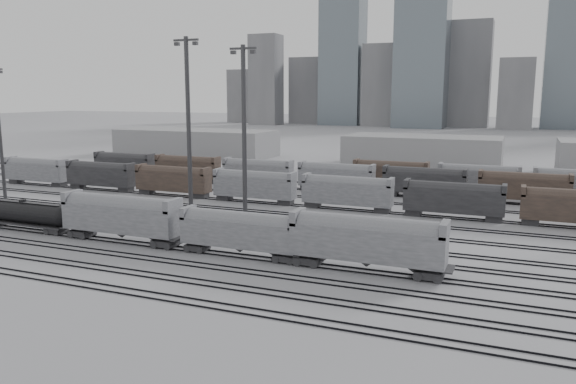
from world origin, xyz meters
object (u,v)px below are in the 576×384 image
at_px(hopper_car_a, 121,214).
at_px(tank_car_b, 23,213).
at_px(hopper_car_b, 240,230).
at_px(light_mast_c, 244,131).
at_px(hopper_car_c, 367,239).

bearing_deg(hopper_car_a, tank_car_b, -180.00).
xyz_separation_m(tank_car_b, hopper_car_b, (34.16, -0.00, 0.83)).
bearing_deg(tank_car_b, hopper_car_b, -0.00).
bearing_deg(tank_car_b, light_mast_c, 29.42).
distance_m(tank_car_b, light_mast_c, 33.12).
height_order(hopper_car_a, hopper_car_c, hopper_car_c).
relative_size(tank_car_b, light_mast_c, 0.66).
xyz_separation_m(tank_car_b, hopper_car_c, (49.47, 0.00, 1.28)).
bearing_deg(hopper_car_a, hopper_car_b, -0.00).
distance_m(hopper_car_a, hopper_car_c, 32.46).
distance_m(hopper_car_a, hopper_car_b, 17.16).
bearing_deg(light_mast_c, hopper_car_a, -123.49).
bearing_deg(hopper_car_a, light_mast_c, 56.51).
bearing_deg(hopper_car_b, hopper_car_a, 180.00).
height_order(tank_car_b, hopper_car_a, hopper_car_a).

